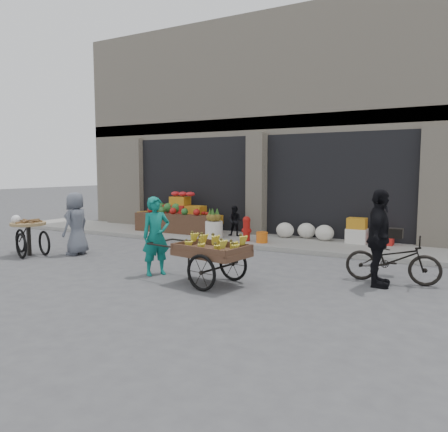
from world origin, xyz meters
The scene contains 15 objects.
ground centered at (0.00, 0.00, 0.00)m, with size 80.00×80.00×0.00m, color #424244.
sidewalk centered at (0.00, 4.10, 0.06)m, with size 18.00×2.20×0.12m, color gray.
building centered at (0.00, 8.03, 3.37)m, with size 14.00×6.45×7.00m.
fruit_display centered at (-2.48, 4.38, 0.67)m, with size 3.10×1.12×1.24m.
pineapple_bin centered at (-0.75, 3.60, 0.37)m, with size 0.52×0.52×0.50m, color silver.
fire_hydrant centered at (0.35, 3.55, 0.50)m, with size 0.22×0.22×0.71m.
orange_bucket centered at (0.85, 3.50, 0.27)m, with size 0.32×0.32×0.30m, color orange.
right_bay_goods centered at (2.61, 4.70, 0.41)m, with size 3.35×0.60×0.70m.
seated_person centered at (-0.35, 4.20, 0.58)m, with size 0.45×0.35×0.93m, color black.
banana_cart centered at (1.60, -0.63, 0.68)m, with size 2.34×1.24×0.93m.
vendor_woman centered at (0.26, -0.52, 0.80)m, with size 0.58×0.38×1.60m, color #0E6E64.
tricycle_cart centered at (-3.78, -0.42, 0.57)m, with size 1.46×1.04×0.95m.
vendor_grey centered at (-2.83, 0.24, 0.79)m, with size 0.77×0.50×1.58m, color slate.
bicycle centered at (4.59, 1.11, 0.45)m, with size 0.60×1.72×0.90m, color black.
cyclist centered at (4.39, 0.71, 0.90)m, with size 1.05×0.44×1.79m, color black.
Camera 1 is at (5.68, -7.54, 2.13)m, focal length 35.00 mm.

